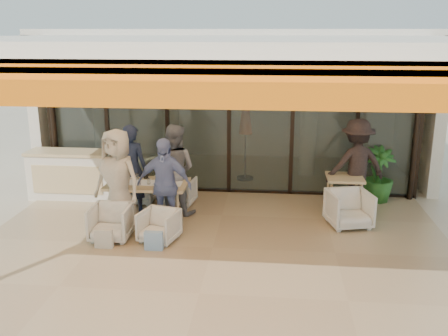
% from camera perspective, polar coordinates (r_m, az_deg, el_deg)
% --- Properties ---
extents(ground, '(70.00, 70.00, 0.00)m').
position_cam_1_polar(ground, '(8.38, -1.31, -9.24)').
color(ground, '#C6B293').
rests_on(ground, ground).
extents(terrace_floor, '(8.00, 6.00, 0.01)m').
position_cam_1_polar(terrace_floor, '(8.37, -1.31, -9.21)').
color(terrace_floor, tan).
rests_on(terrace_floor, ground).
extents(terrace_structure, '(8.00, 6.00, 3.40)m').
position_cam_1_polar(terrace_structure, '(7.35, -1.73, 13.51)').
color(terrace_structure, silver).
rests_on(terrace_structure, ground).
extents(glass_storefront, '(8.08, 0.10, 3.20)m').
position_cam_1_polar(glass_storefront, '(10.76, 0.59, 5.30)').
color(glass_storefront, '#9EADA3').
rests_on(glass_storefront, ground).
extents(interior_block, '(9.05, 3.62, 3.52)m').
position_cam_1_polar(interior_block, '(12.96, 1.57, 9.85)').
color(interior_block, silver).
rests_on(interior_block, ground).
extents(host_counter, '(1.85, 0.65, 1.04)m').
position_cam_1_polar(host_counter, '(11.12, -16.91, -0.69)').
color(host_counter, silver).
rests_on(host_counter, ground).
extents(dining_table, '(1.50, 0.90, 0.93)m').
position_cam_1_polar(dining_table, '(9.46, -8.76, -2.01)').
color(dining_table, '#D5B682').
rests_on(dining_table, ground).
extents(chair_far_left, '(0.61, 0.57, 0.61)m').
position_cam_1_polar(chair_far_left, '(10.55, -9.59, -2.37)').
color(chair_far_left, white).
rests_on(chair_far_left, ground).
extents(chair_far_right, '(0.68, 0.64, 0.63)m').
position_cam_1_polar(chair_far_right, '(10.36, -5.10, -2.50)').
color(chair_far_right, white).
rests_on(chair_far_right, ground).
extents(chair_near_left, '(0.67, 0.63, 0.68)m').
position_cam_1_polar(chair_near_left, '(8.83, -12.81, -5.91)').
color(chair_near_left, white).
rests_on(chair_near_left, ground).
extents(chair_near_right, '(0.72, 0.69, 0.61)m').
position_cam_1_polar(chair_near_right, '(8.62, -7.45, -6.42)').
color(chair_near_right, white).
rests_on(chair_near_right, ground).
extents(diner_navy, '(0.71, 0.53, 1.77)m').
position_cam_1_polar(diner_navy, '(9.92, -10.49, -0.07)').
color(diner_navy, '#171D33').
rests_on(diner_navy, ground).
extents(diner_grey, '(1.00, 0.86, 1.78)m').
position_cam_1_polar(diner_grey, '(9.72, -5.73, -0.16)').
color(diner_grey, slate).
rests_on(diner_grey, ground).
extents(diner_cream, '(1.04, 0.85, 1.85)m').
position_cam_1_polar(diner_cream, '(9.09, -12.05, -1.35)').
color(diner_cream, beige).
rests_on(diner_cream, ground).
extents(diner_periwinkle, '(1.04, 0.53, 1.71)m').
position_cam_1_polar(diner_periwinkle, '(8.89, -6.85, -1.95)').
color(diner_periwinkle, '#7187BD').
rests_on(diner_periwinkle, ground).
extents(tote_bag_cream, '(0.30, 0.10, 0.34)m').
position_cam_1_polar(tote_bag_cream, '(8.54, -13.58, -7.94)').
color(tote_bag_cream, silver).
rests_on(tote_bag_cream, ground).
extents(tote_bag_blue, '(0.30, 0.10, 0.34)m').
position_cam_1_polar(tote_bag_blue, '(8.31, -8.04, -8.32)').
color(tote_bag_blue, '#99BFD8').
rests_on(tote_bag_blue, ground).
extents(side_table, '(0.70, 0.70, 0.74)m').
position_cam_1_polar(side_table, '(10.05, 13.62, -1.53)').
color(side_table, '#D5B682').
rests_on(side_table, ground).
extents(side_chair, '(0.88, 0.84, 0.75)m').
position_cam_1_polar(side_chair, '(9.42, 14.11, -4.38)').
color(side_chair, white).
rests_on(side_chair, ground).
extents(standing_woman, '(1.33, 0.98, 1.84)m').
position_cam_1_polar(standing_woman, '(10.25, 14.87, 0.36)').
color(standing_woman, black).
rests_on(standing_woman, ground).
extents(potted_palm, '(0.81, 0.81, 1.17)m').
position_cam_1_polar(potted_palm, '(10.89, 17.22, -0.75)').
color(potted_palm, '#1E5919').
rests_on(potted_palm, ground).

